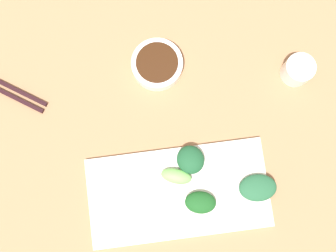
# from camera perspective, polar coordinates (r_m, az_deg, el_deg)

# --- Properties ---
(tabletop) EXTENTS (2.10, 2.10, 0.02)m
(tabletop) POSITION_cam_1_polar(r_m,az_deg,el_deg) (0.87, 0.24, -0.46)
(tabletop) COLOR #996E4B
(tabletop) RESTS_ON ground
(sauce_bowl) EXTENTS (0.11, 0.11, 0.03)m
(sauce_bowl) POSITION_cam_1_polar(r_m,az_deg,el_deg) (0.87, -1.49, 8.43)
(sauce_bowl) COLOR white
(sauce_bowl) RESTS_ON tabletop
(serving_plate) EXTENTS (0.18, 0.36, 0.01)m
(serving_plate) POSITION_cam_1_polar(r_m,az_deg,el_deg) (0.84, 1.54, -9.09)
(serving_plate) COLOR silver
(serving_plate) RESTS_ON tabletop
(broccoli_leafy_0) EXTENTS (0.06, 0.08, 0.02)m
(broccoli_leafy_0) POSITION_cam_1_polar(r_m,az_deg,el_deg) (0.85, 12.21, -8.27)
(broccoli_leafy_0) COLOR #225534
(broccoli_leafy_0) RESTS_ON serving_plate
(broccoli_leafy_1) EXTENTS (0.07, 0.07, 0.03)m
(broccoli_leafy_1) POSITION_cam_1_polar(r_m,az_deg,el_deg) (0.82, 3.11, -4.63)
(broccoli_leafy_1) COLOR #1A4B2A
(broccoli_leafy_1) RESTS_ON serving_plate
(broccoli_leafy_2) EXTENTS (0.05, 0.07, 0.02)m
(broccoli_leafy_2) POSITION_cam_1_polar(r_m,az_deg,el_deg) (0.83, 4.47, -10.40)
(broccoli_leafy_2) COLOR #184C1D
(broccoli_leafy_2) RESTS_ON serving_plate
(broccoli_stalk_3) EXTENTS (0.05, 0.07, 0.02)m
(broccoli_stalk_3) POSITION_cam_1_polar(r_m,az_deg,el_deg) (0.83, 1.10, -6.90)
(broccoli_stalk_3) COLOR #6DB654
(broccoli_stalk_3) RESTS_ON serving_plate
(tea_cup) EXTENTS (0.06, 0.06, 0.05)m
(tea_cup) POSITION_cam_1_polar(r_m,az_deg,el_deg) (0.90, 17.36, 7.32)
(tea_cup) COLOR silver
(tea_cup) RESTS_ON tabletop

